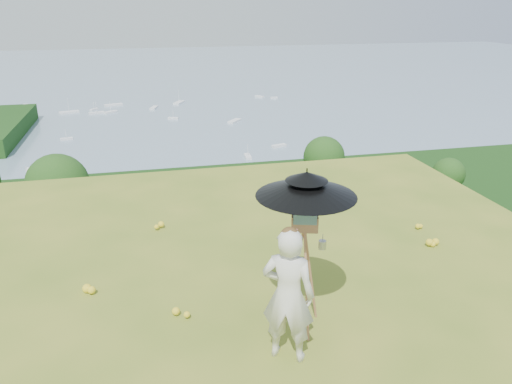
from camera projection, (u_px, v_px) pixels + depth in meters
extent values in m
plane|color=#5B7421|center=(169.00, 355.00, 5.95)|extent=(14.00, 14.00, 0.00)
cube|color=#14340E|center=(163.00, 367.00, 48.13)|extent=(140.00, 56.00, 22.00)
cube|color=#686253|center=(152.00, 247.00, 87.01)|extent=(170.00, 28.00, 8.00)
plane|color=#6C8E9B|center=(139.00, 87.00, 236.39)|extent=(700.00, 700.00, 0.00)
imported|color=white|center=(288.00, 295.00, 5.64)|extent=(0.72, 0.64, 1.67)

